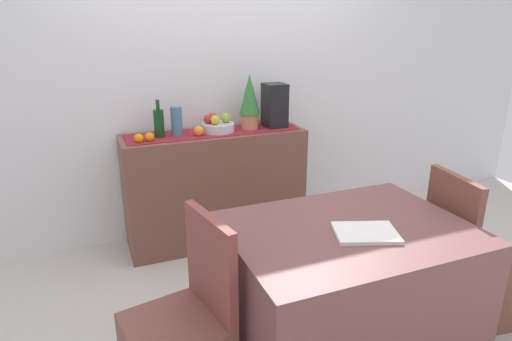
{
  "coord_description": "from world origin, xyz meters",
  "views": [
    {
      "loc": [
        -1.05,
        -2.11,
        1.65
      ],
      "look_at": [
        -0.05,
        0.35,
        0.75
      ],
      "focal_mm": 30.28,
      "sensor_mm": 36.0,
      "label": 1
    }
  ],
  "objects": [
    {
      "name": "apple_rear",
      "position": [
        -0.15,
        0.99,
        0.98
      ],
      "size": [
        0.07,
        0.07,
        0.07
      ],
      "primitive_type": "sphere",
      "color": "#A63C27",
      "rests_on": "fruit_bowl"
    },
    {
      "name": "orange_loose_near_bowl",
      "position": [
        -0.29,
        0.85,
        0.92
      ],
      "size": [
        0.08,
        0.08,
        0.08
      ],
      "primitive_type": "sphere",
      "color": "orange",
      "rests_on": "sideboard_console"
    },
    {
      "name": "orange_loose_mid",
      "position": [
        -0.65,
        0.84,
        0.91
      ],
      "size": [
        0.06,
        0.06,
        0.06
      ],
      "primitive_type": "sphere",
      "color": "orange",
      "rests_on": "sideboard_console"
    },
    {
      "name": "ground_plane",
      "position": [
        0.0,
        0.0,
        -0.01
      ],
      "size": [
        6.4,
        6.4,
        0.02
      ],
      "primitive_type": "cube",
      "color": "beige",
      "rests_on": "ground"
    },
    {
      "name": "dining_table",
      "position": [
        0.05,
        -0.57,
        0.37
      ],
      "size": [
        1.14,
        0.84,
        0.74
      ],
      "primitive_type": "cube",
      "color": "brown",
      "rests_on": "ground"
    },
    {
      "name": "fruit_bowl",
      "position": [
        -0.13,
        0.92,
        0.92
      ],
      "size": [
        0.24,
        0.24,
        0.06
      ],
      "primitive_type": "cylinder",
      "color": "silver",
      "rests_on": "table_runner"
    },
    {
      "name": "sideboard_console",
      "position": [
        -0.16,
        0.92,
        0.44
      ],
      "size": [
        1.37,
        0.42,
        0.88
      ],
      "primitive_type": "cube",
      "color": "brown",
      "rests_on": "ground"
    },
    {
      "name": "chair_by_corner",
      "position": [
        0.89,
        -0.56,
        0.27
      ],
      "size": [
        0.45,
        0.45,
        0.9
      ],
      "color": "brown",
      "rests_on": "ground"
    },
    {
      "name": "ceramic_vase",
      "position": [
        -0.44,
        0.92,
        0.99
      ],
      "size": [
        0.08,
        0.08,
        0.21
      ],
      "primitive_type": "cylinder",
      "color": "#456D8A",
      "rests_on": "sideboard_console"
    },
    {
      "name": "potted_plant",
      "position": [
        0.13,
        0.92,
        1.1
      ],
      "size": [
        0.15,
        0.15,
        0.42
      ],
      "color": "#B77455",
      "rests_on": "sideboard_console"
    },
    {
      "name": "orange_loose_end",
      "position": [
        -0.72,
        0.83,
        0.91
      ],
      "size": [
        0.06,
        0.06,
        0.06
      ],
      "primitive_type": "sphere",
      "color": "orange",
      "rests_on": "sideboard_console"
    },
    {
      "name": "wine_bottle",
      "position": [
        -0.56,
        0.92,
        0.99
      ],
      "size": [
        0.07,
        0.07,
        0.27
      ],
      "color": "#113C1A",
      "rests_on": "sideboard_console"
    },
    {
      "name": "apple_upper",
      "position": [
        -0.16,
        0.89,
        0.98
      ],
      "size": [
        0.07,
        0.07,
        0.07
      ],
      "primitive_type": "sphere",
      "color": "gold",
      "rests_on": "fruit_bowl"
    },
    {
      "name": "room_wall_rear",
      "position": [
        0.0,
        1.18,
        1.35
      ],
      "size": [
        6.4,
        0.06,
        2.7
      ],
      "primitive_type": "cube",
      "color": "silver",
      "rests_on": "ground"
    },
    {
      "name": "coffee_maker",
      "position": [
        0.33,
        0.92,
        1.05
      ],
      "size": [
        0.16,
        0.18,
        0.34
      ],
      "primitive_type": "cube",
      "color": "black",
      "rests_on": "sideboard_console"
    },
    {
      "name": "apple_left",
      "position": [
        -0.06,
        0.92,
        0.98
      ],
      "size": [
        0.07,
        0.07,
        0.07
      ],
      "primitive_type": "sphere",
      "color": "#8AA435",
      "rests_on": "fruit_bowl"
    },
    {
      "name": "open_book",
      "position": [
        0.08,
        -0.66,
        0.75
      ],
      "size": [
        0.33,
        0.29,
        0.02
      ],
      "primitive_type": "cube",
      "rotation": [
        0.0,
        0.0,
        -0.35
      ],
      "color": "white",
      "rests_on": "dining_table"
    },
    {
      "name": "apple_front",
      "position": [
        -0.2,
        0.94,
        0.98
      ],
      "size": [
        0.07,
        0.07,
        0.07
      ],
      "primitive_type": "sphere",
      "color": "#AF2926",
      "rests_on": "fruit_bowl"
    },
    {
      "name": "table_runner",
      "position": [
        -0.16,
        0.92,
        0.88
      ],
      "size": [
        1.29,
        0.32,
        0.01
      ],
      "primitive_type": "cube",
      "color": "maroon",
      "rests_on": "sideboard_console"
    }
  ]
}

